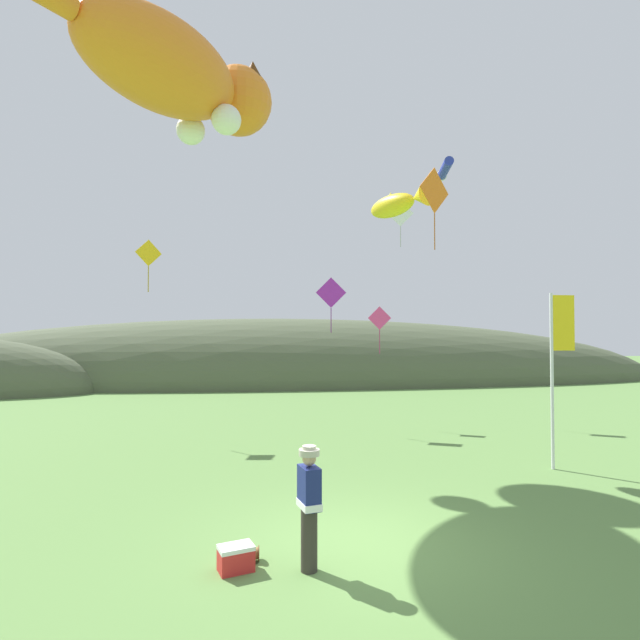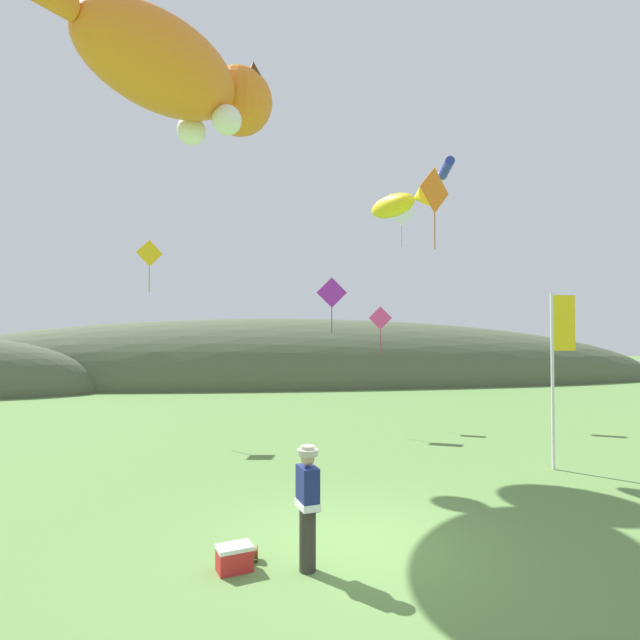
# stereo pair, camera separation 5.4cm
# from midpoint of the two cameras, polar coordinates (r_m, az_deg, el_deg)

# --- Properties ---
(ground_plane) EXTENTS (120.00, 120.00, 0.00)m
(ground_plane) POSITION_cam_midpoint_polar(r_m,az_deg,el_deg) (8.80, 3.65, -24.21)
(ground_plane) COLOR #5B8442
(distant_hill_ridge) EXTENTS (55.86, 12.90, 8.80)m
(distant_hill_ridge) POSITION_cam_midpoint_polar(r_m,az_deg,el_deg) (34.13, -8.07, -7.21)
(distant_hill_ridge) COLOR #4C563D
(distant_hill_ridge) RESTS_ON ground
(festival_attendant) EXTENTS (0.35, 0.47, 1.77)m
(festival_attendant) POSITION_cam_midpoint_polar(r_m,az_deg,el_deg) (7.61, -1.21, -20.22)
(festival_attendant) COLOR #332D28
(festival_attendant) RESTS_ON ground
(kite_spool) EXTENTS (0.17, 0.23, 0.23)m
(kite_spool) POSITION_cam_midpoint_polar(r_m,az_deg,el_deg) (8.25, -7.56, -24.92)
(kite_spool) COLOR olive
(kite_spool) RESTS_ON ground
(picnic_cooler) EXTENTS (0.57, 0.46, 0.36)m
(picnic_cooler) POSITION_cam_midpoint_polar(r_m,az_deg,el_deg) (7.98, -9.54, -25.23)
(picnic_cooler) COLOR red
(picnic_cooler) RESTS_ON ground
(festival_banner_pole) EXTENTS (0.66, 0.08, 4.41)m
(festival_banner_pole) POSITION_cam_midpoint_polar(r_m,az_deg,el_deg) (13.89, 25.64, -3.45)
(festival_banner_pole) COLOR silver
(festival_banner_pole) RESTS_ON ground
(kite_giant_cat) EXTENTS (6.72, 7.95, 2.93)m
(kite_giant_cat) POSITION_cam_midpoint_polar(r_m,az_deg,el_deg) (16.58, -15.52, 25.27)
(kite_giant_cat) COLOR orange
(kite_fish_windsock) EXTENTS (1.56, 2.43, 0.73)m
(kite_fish_windsock) POSITION_cam_midpoint_polar(r_m,az_deg,el_deg) (14.73, 9.04, 13.00)
(kite_fish_windsock) COLOR yellow
(kite_tube_streamer) EXTENTS (0.77, 1.88, 0.44)m
(kite_tube_streamer) POSITION_cam_midpoint_polar(r_m,az_deg,el_deg) (21.22, 14.28, 16.41)
(kite_tube_streamer) COLOR #2633A5
(kite_diamond_orange) EXTENTS (0.96, 0.63, 2.04)m
(kite_diamond_orange) POSITION_cam_midpoint_polar(r_m,az_deg,el_deg) (12.96, 13.08, 14.16)
(kite_diamond_orange) COLOR orange
(kite_diamond_gold) EXTENTS (0.81, 0.47, 1.83)m
(kite_diamond_gold) POSITION_cam_midpoint_polar(r_m,az_deg,el_deg) (18.44, -18.83, 7.17)
(kite_diamond_gold) COLOR yellow
(kite_diamond_violet) EXTENTS (1.11, 0.11, 2.01)m
(kite_diamond_violet) POSITION_cam_midpoint_polar(r_m,az_deg,el_deg) (18.10, 1.44, 3.09)
(kite_diamond_violet) COLOR purple
(kite_diamond_white) EXTENTS (1.11, 0.24, 2.02)m
(kite_diamond_white) POSITION_cam_midpoint_polar(r_m,az_deg,el_deg) (22.30, 9.37, 11.89)
(kite_diamond_white) COLOR white
(kite_diamond_pink) EXTENTS (0.88, 0.12, 1.78)m
(kite_diamond_pink) POSITION_cam_midpoint_polar(r_m,az_deg,el_deg) (18.90, 6.99, 0.14)
(kite_diamond_pink) COLOR #E53F8C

